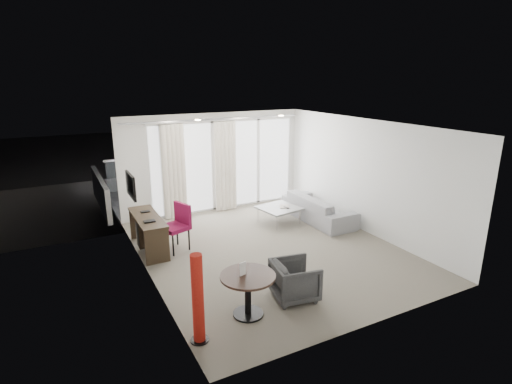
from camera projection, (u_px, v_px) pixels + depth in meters
name	position (u px, v px, depth m)	size (l,w,h in m)	color
floor	(269.00, 249.00, 8.40)	(5.00, 6.00, 0.00)	#6A6355
ceiling	(270.00, 125.00, 7.67)	(5.00, 6.00, 0.00)	white
wall_left	(144.00, 208.00, 6.92)	(0.00, 6.00, 2.60)	silver
wall_right	(365.00, 176.00, 9.14)	(0.00, 6.00, 2.60)	silver
wall_front	(377.00, 243.00, 5.48)	(5.00, 0.00, 2.60)	silver
window_panel	(225.00, 165.00, 10.73)	(4.00, 0.02, 2.38)	white
window_frame	(225.00, 165.00, 10.72)	(4.10, 0.06, 2.44)	white
curtain_left	(174.00, 172.00, 9.95)	(0.60, 0.20, 2.38)	silver
curtain_right	(226.00, 166.00, 10.57)	(0.60, 0.20, 2.38)	silver
curtain_track	(216.00, 119.00, 10.11)	(4.80, 0.04, 0.04)	#B2B2B7
downlight_a	(198.00, 120.00, 8.63)	(0.12, 0.12, 0.02)	#FFE0B2
downlight_b	(281.00, 116.00, 9.57)	(0.12, 0.12, 0.02)	#FFE0B2
desk	(148.00, 233.00, 8.28)	(0.49, 1.56, 0.73)	#2E2316
tv	(131.00, 186.00, 8.16)	(0.05, 0.80, 0.50)	black
desk_chair	(175.00, 228.00, 8.22)	(0.54, 0.50, 0.98)	maroon
round_table	(248.00, 295.00, 6.00)	(0.84, 0.84, 0.67)	black
menu_card	(243.00, 272.00, 5.90)	(0.11, 0.02, 0.21)	white
red_lamp	(198.00, 299.00, 5.32)	(0.26, 0.26, 1.29)	maroon
tub_armchair	(295.00, 280.00, 6.47)	(0.68, 0.70, 0.64)	#2E2E2E
coffee_table	(279.00, 215.00, 9.86)	(0.89, 0.89, 0.40)	gray
remote	(286.00, 210.00, 9.76)	(0.05, 0.14, 0.02)	black
magazine	(284.00, 208.00, 9.86)	(0.22, 0.28, 0.02)	gray
sofa	(318.00, 208.00, 10.02)	(2.17, 0.85, 0.63)	gray
terrace_slab	(207.00, 195.00, 12.38)	(5.60, 3.00, 0.12)	#4D4D50
rattan_chair_a	(235.00, 180.00, 12.27)	(0.60, 0.60, 0.89)	brown
rattan_chair_b	(262.00, 177.00, 12.65)	(0.58, 0.58, 0.85)	brown
rattan_table	(251.00, 181.00, 12.77)	(0.55, 0.55, 0.55)	brown
balustrade	(191.00, 169.00, 13.45)	(5.50, 0.06, 1.05)	#B2B2B7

